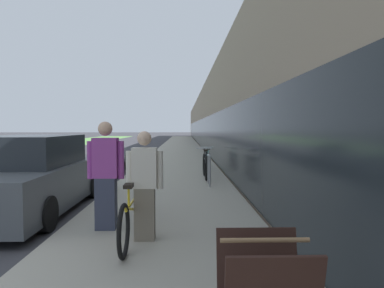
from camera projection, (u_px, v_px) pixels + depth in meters
The scene contains 11 objects.
sidewalk_slab at pixel (180, 150), 24.93m from camera, with size 3.30×70.00×0.14m.
storefront_facade at pixel (250, 121), 32.97m from camera, with size 10.01×70.00×4.67m.
lawn_strip at pixel (36, 148), 28.64m from camera, with size 5.60×70.00×0.03m.
tandem_bicycle at pixel (136, 208), 5.20m from camera, with size 0.52×2.87×0.85m.
person_rider at pixel (145, 185), 4.80m from camera, with size 0.52×0.20×1.53m.
person_bystander at pixel (106, 175), 5.30m from camera, with size 0.57×0.22×1.68m.
bike_rack_hoop at pixel (209, 166), 9.36m from camera, with size 0.05×0.60×0.84m.
cruiser_bike_nearest at pixel (205, 166), 10.67m from camera, with size 0.52×1.74×0.92m.
cruiser_bike_middle at pixel (208, 160), 12.87m from camera, with size 0.52×1.65×0.83m.
parked_sedan_curbside at pixel (30, 177), 6.94m from camera, with size 1.93×4.58×1.55m.
vintage_roadster_curbside at pixel (102, 161), 12.68m from camera, with size 1.77×4.18×1.05m.
Camera 1 is at (5.55, -3.90, 1.73)m, focal length 32.00 mm.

